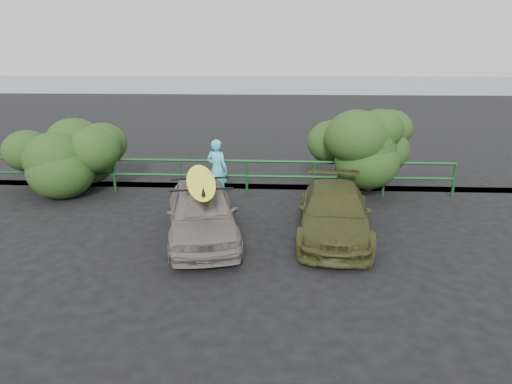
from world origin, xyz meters
The scene contains 10 objects.
ground centered at (0.00, 0.00, 0.00)m, with size 80.00×80.00×0.00m, color black.
ocean centered at (0.00, 60.00, 0.00)m, with size 200.00×200.00×0.00m, color slate.
guardrail centered at (0.00, 5.00, 0.52)m, with size 14.00×0.08×1.04m, color #13441D, non-canonical shape.
shrub_left centered at (-4.80, 5.40, 0.95)m, with size 3.20×2.40×1.90m, color #274619, non-canonical shape.
shrub_right centered at (5.00, 5.50, 1.26)m, with size 3.20×2.40×2.51m, color #274619, non-canonical shape.
sedan centered at (0.27, 1.48, 0.63)m, with size 1.50×3.73×1.27m, color slate.
olive_vehicle centered at (3.23, 1.86, 0.56)m, with size 1.58×3.88×1.13m, color #373A1A.
man centered at (0.21, 4.42, 0.87)m, with size 0.63×0.42×1.74m, color #47BCD5.
roof_rack centered at (0.27, 1.48, 1.29)m, with size 1.33×0.93×0.04m, color black, non-canonical shape.
surfboard centered at (0.27, 1.48, 1.36)m, with size 0.62×3.01×0.09m, color #F3FF1A.
Camera 1 is at (2.01, -7.98, 3.99)m, focal length 32.00 mm.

